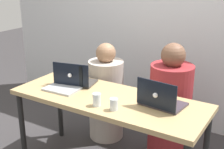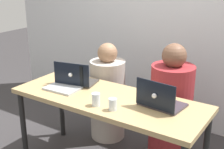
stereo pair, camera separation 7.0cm
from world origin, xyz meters
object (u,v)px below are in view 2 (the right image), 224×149
object	(u,v)px
person_on_right	(171,109)
water_glass_right	(113,105)
laptop_back_right	(160,101)
person_on_left	(108,97)
laptop_back_left	(76,79)
water_glass_center	(96,100)
laptop_front_left	(65,83)

from	to	relation	value
person_on_right	water_glass_right	bearing A→B (deg)	67.07
person_on_right	water_glass_right	world-z (taller)	person_on_right
laptop_back_right	person_on_left	bearing A→B (deg)	-24.40
laptop_back_right	laptop_back_left	bearing A→B (deg)	3.45
person_on_right	water_glass_center	xyz separation A→B (m)	(-0.34, -0.70, 0.27)
laptop_front_left	water_glass_right	xyz separation A→B (m)	(0.60, -0.15, -0.01)
person_on_left	water_glass_center	world-z (taller)	person_on_left
person_on_left	laptop_back_left	xyz separation A→B (m)	(-0.07, -0.43, 0.31)
person_on_left	water_glass_center	distance (m)	0.85
person_on_right	water_glass_center	world-z (taller)	person_on_right
person_on_right	laptop_back_right	world-z (taller)	person_on_right
laptop_front_left	water_glass_center	size ratio (longest dim) A/B	3.01
person_on_right	laptop_front_left	distance (m)	1.00
water_glass_center	laptop_front_left	bearing A→B (deg)	161.42
laptop_front_left	water_glass_center	xyz separation A→B (m)	(0.45, -0.15, -0.00)
laptop_back_left	water_glass_center	bearing A→B (deg)	135.08
person_on_left	water_glass_right	xyz separation A→B (m)	(0.52, -0.70, 0.31)
person_on_right	water_glass_center	bearing A→B (deg)	56.21
laptop_front_left	person_on_left	bearing A→B (deg)	79.64
person_on_right	laptop_back_left	bearing A→B (deg)	20.73
water_glass_right	person_on_left	bearing A→B (deg)	126.57
person_on_right	water_glass_right	distance (m)	0.77
laptop_back_right	water_glass_center	world-z (taller)	laptop_back_right
person_on_right	laptop_back_left	size ratio (longest dim) A/B	2.92
laptop_back_left	water_glass_right	world-z (taller)	laptop_back_left
laptop_back_left	water_glass_right	bearing A→B (deg)	142.64
laptop_front_left	laptop_back_left	distance (m)	0.13
person_on_right	laptop_back_left	distance (m)	0.92
laptop_back_right	water_glass_right	distance (m)	0.37
person_on_left	water_glass_center	bearing A→B (deg)	132.50
person_on_right	laptop_back_right	distance (m)	0.54
laptop_back_right	water_glass_center	xyz separation A→B (m)	(-0.43, -0.25, -0.01)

